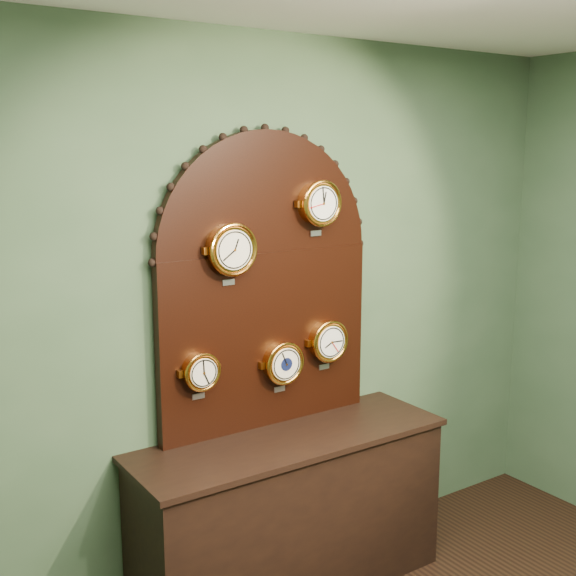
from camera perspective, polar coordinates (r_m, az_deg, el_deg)
wall_back at (r=3.72m, az=-2.15°, el=-2.11°), size 4.00×0.00×4.00m
shop_counter at (r=3.86m, az=0.17°, el=-17.49°), size 1.60×0.50×0.80m
display_board at (r=3.63m, az=-1.76°, el=1.21°), size 1.26×0.06×1.53m
roman_clock at (r=3.44m, az=-4.47°, el=3.05°), size 0.26×0.08×0.31m
arabic_clock at (r=3.70m, az=2.52°, el=6.66°), size 0.24×0.08×0.29m
hygrometer at (r=3.48m, az=-6.87°, el=-6.52°), size 0.19×0.08×0.24m
barometer at (r=3.72m, az=-0.40°, el=-5.90°), size 0.23×0.08×0.28m
tide_clock at (r=3.86m, az=3.16°, el=-4.17°), size 0.23×0.08×0.28m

